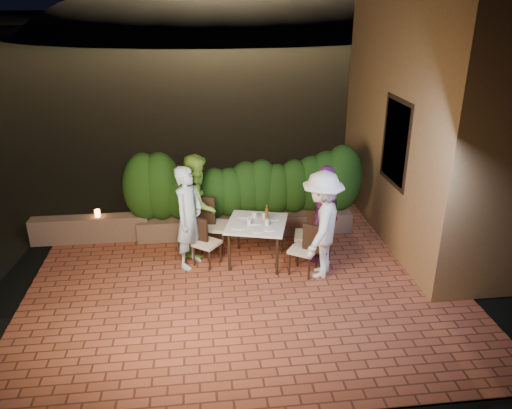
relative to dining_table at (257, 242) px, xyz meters
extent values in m
plane|color=black|center=(-0.28, -1.12, -0.40)|extent=(400.00, 400.00, 0.00)
cube|color=brown|center=(-0.28, -0.62, -0.45)|extent=(7.00, 6.00, 0.15)
cube|color=olive|center=(3.32, 0.88, 2.12)|extent=(1.60, 5.00, 5.00)
cube|color=black|center=(2.54, 0.38, 1.62)|extent=(0.08, 1.00, 1.40)
cube|color=black|center=(2.53, 0.38, 1.62)|extent=(0.06, 1.15, 1.55)
cube|color=brown|center=(-0.08, 1.18, -0.17)|extent=(4.20, 0.55, 0.40)
cube|color=brown|center=(-3.08, 1.18, -0.12)|extent=(2.20, 0.30, 0.50)
ellipsoid|color=black|center=(1.72, 58.88, -4.38)|extent=(52.00, 40.00, 22.00)
cylinder|color=white|center=(-0.33, -0.15, 0.38)|extent=(0.24, 0.24, 0.01)
cylinder|color=white|center=(-0.19, 0.30, 0.38)|extent=(0.21, 0.21, 0.01)
cylinder|color=white|center=(0.18, -0.28, 0.38)|extent=(0.22, 0.22, 0.01)
cylinder|color=white|center=(0.33, 0.15, 0.38)|extent=(0.22, 0.22, 0.01)
cylinder|color=white|center=(-0.03, 0.00, 0.38)|extent=(0.23, 0.23, 0.01)
cylinder|color=white|center=(-0.01, -0.33, 0.38)|extent=(0.21, 0.21, 0.01)
cylinder|color=silver|center=(-0.14, -0.08, 0.43)|extent=(0.07, 0.07, 0.12)
cylinder|color=silver|center=(0.00, 0.22, 0.43)|extent=(0.06, 0.06, 0.11)
cylinder|color=silver|center=(0.16, -0.14, 0.44)|extent=(0.07, 0.07, 0.12)
cylinder|color=silver|center=(0.15, 0.15, 0.43)|extent=(0.07, 0.07, 0.11)
imported|color=white|center=(-0.01, 0.30, 0.39)|extent=(0.17, 0.17, 0.04)
imported|color=#A3C1D1|center=(-1.16, 0.01, 0.53)|extent=(0.71, 0.79, 1.82)
imported|color=#79B538|center=(-1.01, 0.55, 0.55)|extent=(0.83, 0.99, 1.85)
imported|color=silver|center=(1.00, -0.58, 0.54)|extent=(1.14, 1.36, 1.83)
imported|color=#6B236B|center=(1.20, -0.07, 0.51)|extent=(0.92, 1.11, 1.77)
cylinder|color=orange|center=(-2.91, 1.18, 0.20)|extent=(0.10, 0.10, 0.14)
camera|label=1|loc=(-0.94, -7.80, 3.98)|focal=35.00mm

